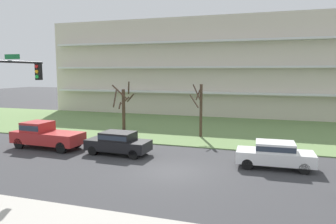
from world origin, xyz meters
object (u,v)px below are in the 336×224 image
(tree_far_left, at_px, (123,106))
(pickup_red_center_right, at_px, (45,135))
(tree_left, at_px, (200,109))
(sedan_black_center_left, at_px, (118,142))
(sedan_white_near_left, at_px, (275,154))

(tree_far_left, bearing_deg, pickup_red_center_right, -108.37)
(tree_far_left, height_order, tree_left, tree_far_left)
(tree_far_left, distance_m, sedan_black_center_left, 8.77)
(tree_left, relative_size, sedan_black_center_left, 1.03)
(tree_left, distance_m, sedan_black_center_left, 8.51)
(sedan_white_near_left, relative_size, sedan_black_center_left, 1.00)
(sedan_black_center_left, distance_m, pickup_red_center_right, 6.02)
(tree_left, xyz_separation_m, sedan_black_center_left, (-4.19, -7.23, -1.64))
(sedan_black_center_left, bearing_deg, tree_left, -117.73)
(tree_far_left, height_order, sedan_black_center_left, tree_far_left)
(tree_far_left, distance_m, sedan_white_near_left, 15.84)
(pickup_red_center_right, bearing_deg, sedan_black_center_left, -177.68)
(sedan_black_center_left, height_order, pickup_red_center_right, pickup_red_center_right)
(tree_far_left, distance_m, tree_left, 7.61)
(tree_far_left, bearing_deg, sedan_black_center_left, -66.87)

